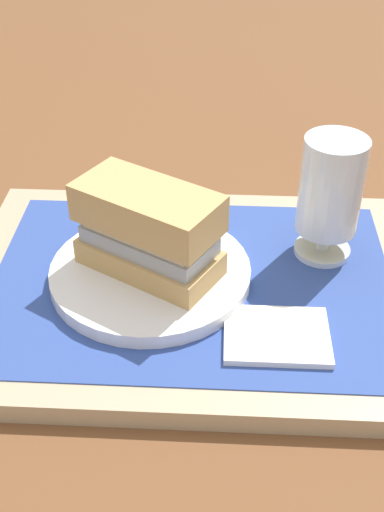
% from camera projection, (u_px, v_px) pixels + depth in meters
% --- Properties ---
extents(ground_plane, '(3.00, 3.00, 0.00)m').
position_uv_depth(ground_plane, '(192.00, 297.00, 0.64)').
color(ground_plane, brown).
extents(tray, '(0.44, 0.32, 0.02)m').
position_uv_depth(tray, '(192.00, 289.00, 0.63)').
color(tray, tan).
rests_on(tray, ground_plane).
extents(placemat, '(0.38, 0.27, 0.00)m').
position_uv_depth(placemat, '(192.00, 281.00, 0.63)').
color(placemat, '#2D4793').
rests_on(placemat, tray).
extents(plate, '(0.19, 0.19, 0.01)m').
position_uv_depth(plate, '(151.00, 272.00, 0.63)').
color(plate, white).
rests_on(plate, placemat).
extents(sandwich, '(0.14, 0.12, 0.08)m').
position_uv_depth(sandwich, '(152.00, 229.00, 0.59)').
color(sandwich, tan).
rests_on(sandwich, plate).
extents(beer_glass, '(0.06, 0.06, 0.12)m').
position_uv_depth(beer_glass, '(330.00, 194.00, 0.62)').
color(beer_glass, silver).
rests_on(beer_glass, placemat).
extents(napkin_folded, '(0.09, 0.07, 0.01)m').
position_uv_depth(napkin_folded, '(277.00, 335.00, 0.56)').
color(napkin_folded, white).
rests_on(napkin_folded, placemat).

